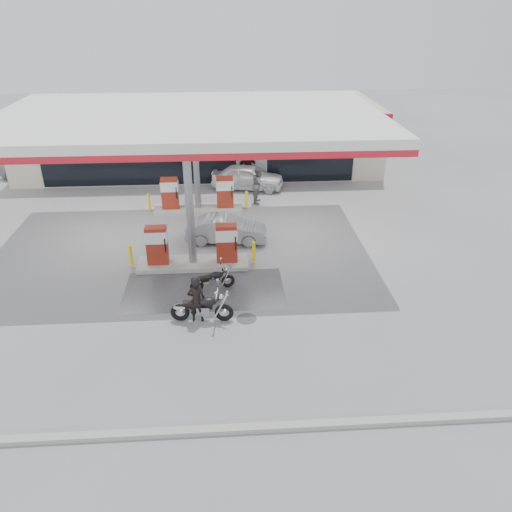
{
  "coord_description": "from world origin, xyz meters",
  "views": [
    {
      "loc": [
        1.37,
        -16.23,
        9.81
      ],
      "look_at": [
        2.48,
        0.35,
        1.2
      ],
      "focal_mm": 35.0,
      "sensor_mm": 36.0,
      "label": 1
    }
  ],
  "objects_px": {
    "hatchback_silver": "(226,229)",
    "parked_car_right": "(303,162)",
    "pump_island_near": "(192,250)",
    "parked_motorcycle": "(213,280)",
    "sedan_white": "(248,177)",
    "biker_main": "(197,300)",
    "biker_walking": "(248,168)",
    "parked_car_left": "(37,168)",
    "pump_island_far": "(198,198)",
    "attendant": "(259,185)",
    "main_motorcycle": "(203,308)"
  },
  "relations": [
    {
      "from": "attendant",
      "to": "biker_walking",
      "type": "relative_size",
      "value": 0.96
    },
    {
      "from": "pump_island_far",
      "to": "parked_car_left",
      "type": "relative_size",
      "value": 1.17
    },
    {
      "from": "biker_main",
      "to": "biker_walking",
      "type": "bearing_deg",
      "value": -98.89
    },
    {
      "from": "pump_island_far",
      "to": "parked_car_left",
      "type": "distance_m",
      "value": 11.66
    },
    {
      "from": "pump_island_near",
      "to": "parked_motorcycle",
      "type": "xyz_separation_m",
      "value": [
        0.85,
        -1.97,
        -0.32
      ]
    },
    {
      "from": "pump_island_far",
      "to": "pump_island_near",
      "type": "bearing_deg",
      "value": -90.0
    },
    {
      "from": "hatchback_silver",
      "to": "sedan_white",
      "type": "bearing_deg",
      "value": -4.65
    },
    {
      "from": "parked_car_right",
      "to": "biker_walking",
      "type": "bearing_deg",
      "value": 115.87
    },
    {
      "from": "biker_main",
      "to": "parked_car_right",
      "type": "relative_size",
      "value": 0.35
    },
    {
      "from": "biker_walking",
      "to": "parked_motorcycle",
      "type": "bearing_deg",
      "value": -111.21
    },
    {
      "from": "sedan_white",
      "to": "biker_walking",
      "type": "relative_size",
      "value": 1.99
    },
    {
      "from": "biker_main",
      "to": "sedan_white",
      "type": "relative_size",
      "value": 0.4
    },
    {
      "from": "pump_island_near",
      "to": "sedan_white",
      "type": "relative_size",
      "value": 1.25
    },
    {
      "from": "hatchback_silver",
      "to": "parked_car_right",
      "type": "bearing_deg",
      "value": -20.7
    },
    {
      "from": "main_motorcycle",
      "to": "parked_motorcycle",
      "type": "relative_size",
      "value": 1.26
    },
    {
      "from": "parked_motorcycle",
      "to": "biker_walking",
      "type": "distance_m",
      "value": 11.94
    },
    {
      "from": "pump_island_near",
      "to": "biker_walking",
      "type": "xyz_separation_m",
      "value": [
        2.77,
        9.8,
        0.32
      ]
    },
    {
      "from": "pump_island_far",
      "to": "parked_car_right",
      "type": "distance_m",
      "value": 8.72
    },
    {
      "from": "main_motorcycle",
      "to": "parked_motorcycle",
      "type": "height_order",
      "value": "main_motorcycle"
    },
    {
      "from": "main_motorcycle",
      "to": "parked_motorcycle",
      "type": "distance_m",
      "value": 2.06
    },
    {
      "from": "attendant",
      "to": "parked_car_right",
      "type": "bearing_deg",
      "value": -19.57
    },
    {
      "from": "hatchback_silver",
      "to": "parked_car_right",
      "type": "xyz_separation_m",
      "value": [
        4.92,
        9.8,
        0.05
      ]
    },
    {
      "from": "biker_walking",
      "to": "hatchback_silver",
      "type": "bearing_deg",
      "value": -112.08
    },
    {
      "from": "hatchback_silver",
      "to": "parked_car_left",
      "type": "height_order",
      "value": "parked_car_left"
    },
    {
      "from": "parked_motorcycle",
      "to": "parked_car_right",
      "type": "distance_m",
      "value": 15.01
    },
    {
      "from": "main_motorcycle",
      "to": "attendant",
      "type": "distance_m",
      "value": 11.34
    },
    {
      "from": "parked_motorcycle",
      "to": "parked_car_right",
      "type": "height_order",
      "value": "parked_car_right"
    },
    {
      "from": "biker_main",
      "to": "parked_car_right",
      "type": "xyz_separation_m",
      "value": [
        6.0,
        15.99,
        -0.18
      ]
    },
    {
      "from": "pump_island_near",
      "to": "hatchback_silver",
      "type": "bearing_deg",
      "value": 57.36
    },
    {
      "from": "biker_main",
      "to": "pump_island_near",
      "type": "bearing_deg",
      "value": -84.16
    },
    {
      "from": "parked_car_left",
      "to": "parked_car_right",
      "type": "bearing_deg",
      "value": -81.82
    },
    {
      "from": "parked_motorcycle",
      "to": "parked_car_left",
      "type": "bearing_deg",
      "value": 113.54
    },
    {
      "from": "parked_motorcycle",
      "to": "biker_walking",
      "type": "xyz_separation_m",
      "value": [
        1.92,
        11.77,
        0.64
      ]
    },
    {
      "from": "parked_car_left",
      "to": "biker_walking",
      "type": "distance_m",
      "value": 12.96
    },
    {
      "from": "attendant",
      "to": "main_motorcycle",
      "type": "bearing_deg",
      "value": 178.48
    },
    {
      "from": "pump_island_near",
      "to": "main_motorcycle",
      "type": "distance_m",
      "value": 4.04
    },
    {
      "from": "main_motorcycle",
      "to": "sedan_white",
      "type": "height_order",
      "value": "sedan_white"
    },
    {
      "from": "biker_main",
      "to": "parked_car_right",
      "type": "height_order",
      "value": "biker_main"
    },
    {
      "from": "main_motorcycle",
      "to": "parked_car_left",
      "type": "bearing_deg",
      "value": 127.63
    },
    {
      "from": "parked_motorcycle",
      "to": "parked_car_right",
      "type": "xyz_separation_m",
      "value": [
        5.48,
        13.97,
        0.25
      ]
    },
    {
      "from": "hatchback_silver",
      "to": "biker_walking",
      "type": "distance_m",
      "value": 7.73
    },
    {
      "from": "sedan_white",
      "to": "parked_car_right",
      "type": "height_order",
      "value": "sedan_white"
    },
    {
      "from": "pump_island_far",
      "to": "attendant",
      "type": "distance_m",
      "value": 3.39
    },
    {
      "from": "sedan_white",
      "to": "attendant",
      "type": "xyz_separation_m",
      "value": [
        0.5,
        -2.2,
        0.29
      ]
    },
    {
      "from": "sedan_white",
      "to": "parked_motorcycle",
      "type": "bearing_deg",
      "value": -177.82
    },
    {
      "from": "parked_motorcycle",
      "to": "attendant",
      "type": "distance_m",
      "value": 9.3
    },
    {
      "from": "pump_island_near",
      "to": "biker_walking",
      "type": "distance_m",
      "value": 10.19
    },
    {
      "from": "parked_motorcycle",
      "to": "sedan_white",
      "type": "xyz_separation_m",
      "value": [
        1.87,
        11.17,
        0.31
      ]
    },
    {
      "from": "pump_island_far",
      "to": "hatchback_silver",
      "type": "relative_size",
      "value": 1.43
    },
    {
      "from": "main_motorcycle",
      "to": "parked_motorcycle",
      "type": "bearing_deg",
      "value": 85.26
    }
  ]
}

